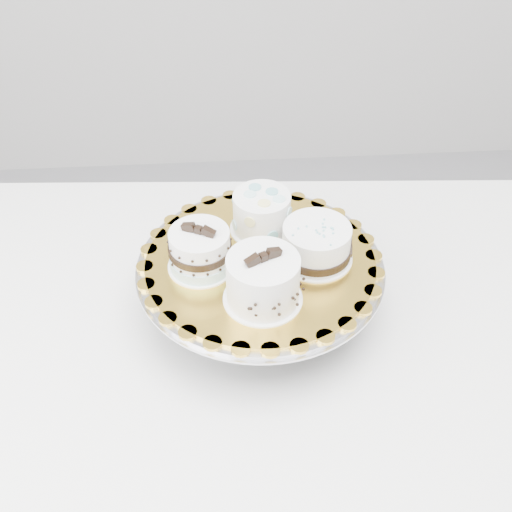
{
  "coord_description": "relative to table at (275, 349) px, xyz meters",
  "views": [
    {
      "loc": [
        -0.05,
        -0.61,
        1.55
      ],
      "look_at": [
        0.0,
        0.14,
        0.87
      ],
      "focal_mm": 45.0,
      "sensor_mm": 36.0,
      "label": 1
    }
  ],
  "objects": [
    {
      "name": "cake_banded",
      "position": [
        -0.12,
        0.02,
        0.22
      ],
      "size": [
        0.12,
        0.12,
        0.09
      ],
      "rotation": [
        0.0,
        0.0,
        -0.44
      ],
      "color": "white",
      "rests_on": "cake_board"
    },
    {
      "name": "cake_swirl",
      "position": [
        -0.03,
        -0.06,
        0.23
      ],
      "size": [
        0.14,
        0.14,
        0.1
      ],
      "rotation": [
        0.0,
        0.0,
        0.45
      ],
      "color": "white",
      "rests_on": "cake_board"
    },
    {
      "name": "cake_dots",
      "position": [
        -0.02,
        0.1,
        0.23
      ],
      "size": [
        0.12,
        0.12,
        0.07
      ],
      "rotation": [
        0.0,
        0.0,
        -0.18
      ],
      "color": "white",
      "rests_on": "cake_board"
    },
    {
      "name": "cake_ribbon",
      "position": [
        0.06,
        0.02,
        0.22
      ],
      "size": [
        0.13,
        0.12,
        0.06
      ],
      "rotation": [
        0.0,
        0.0,
        -0.17
      ],
      "color": "white",
      "rests_on": "cake_board"
    },
    {
      "name": "cake_stand",
      "position": [
        -0.02,
        0.02,
        0.15
      ],
      "size": [
        0.4,
        0.4,
        0.11
      ],
      "color": "gray",
      "rests_on": "table"
    },
    {
      "name": "cake_board",
      "position": [
        -0.02,
        0.02,
        0.19
      ],
      "size": [
        0.49,
        0.49,
        0.01
      ],
      "primitive_type": "cylinder",
      "rotation": [
        0.0,
        0.0,
        -0.43
      ],
      "color": "gold",
      "rests_on": "cake_stand"
    },
    {
      "name": "table",
      "position": [
        0.0,
        0.0,
        0.0
      ],
      "size": [
        1.25,
        0.87,
        0.75
      ],
      "rotation": [
        0.0,
        0.0,
        -0.06
      ],
      "color": "silver",
      "rests_on": "floor"
    }
  ]
}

